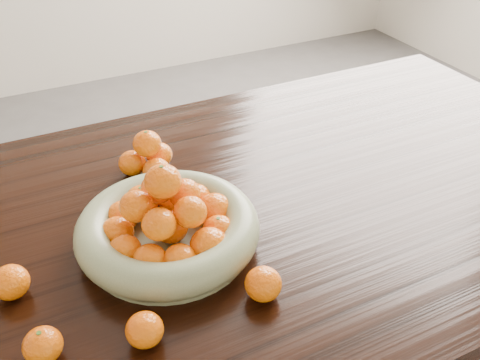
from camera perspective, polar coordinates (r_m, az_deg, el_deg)
name	(u,v)px	position (r m, az deg, el deg)	size (l,w,h in m)	color
dining_table	(218,243)	(1.19, -2.33, -6.76)	(2.00, 1.00, 0.75)	black
fruit_bowl	(168,226)	(1.03, -7.65, -4.91)	(0.35, 0.35, 0.18)	gray
orange_pyramid	(149,158)	(1.24, -9.71, 2.35)	(0.13, 0.13, 0.11)	orange
loose_orange_0	(43,345)	(0.90, -20.28, -16.21)	(0.06, 0.06, 0.06)	orange
loose_orange_1	(145,330)	(0.88, -10.14, -15.46)	(0.06, 0.06, 0.06)	orange
loose_orange_2	(263,284)	(0.93, 2.50, -11.02)	(0.06, 0.06, 0.06)	orange
loose_orange_3	(11,282)	(1.01, -23.28, -9.98)	(0.06, 0.06, 0.06)	orange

